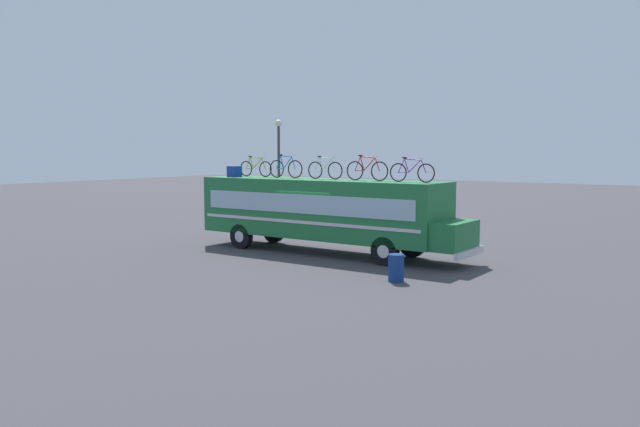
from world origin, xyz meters
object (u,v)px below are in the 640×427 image
Objects in this scene: luggage_bag_1 at (234,171)px; street_lamp at (279,159)px; trash_bin at (396,268)px; bus at (324,210)px; rooftop_bicycle_3 at (325,169)px; rooftop_bicycle_5 at (412,172)px; rooftop_bicycle_4 at (367,170)px; rooftop_bicycle_1 at (256,168)px; rooftop_bicycle_2 at (286,168)px.

luggage_bag_1 is 6.88m from street_lamp.
luggage_bag_1 is at bearing 162.63° from trash_bin.
bus is 4.70m from luggage_bag_1.
rooftop_bicycle_3 is at bearing 109.85° from bus.
bus reaches higher than trash_bin.
rooftop_bicycle_5 is at bearing 1.37° from luggage_bag_1.
street_lamp reaches higher than luggage_bag_1.
rooftop_bicycle_4 reaches higher than trash_bin.
rooftop_bicycle_3 reaches higher than rooftop_bicycle_5.
rooftop_bicycle_1 is 9.92m from trash_bin.
rooftop_bicycle_2 is at bearing 178.60° from bus.
rooftop_bicycle_4 is (5.79, -0.34, 0.03)m from rooftop_bicycle_1.
bus is 4.20m from rooftop_bicycle_5.
rooftop_bicycle_2 is 1.98× the size of trash_bin.
rooftop_bicycle_1 is (0.67, 0.61, 0.15)m from luggage_bag_1.
trash_bin is (8.80, -3.57, -2.87)m from rooftop_bicycle_1.
rooftop_bicycle_2 is 0.96× the size of rooftop_bicycle_5.
rooftop_bicycle_3 reaches higher than rooftop_bicycle_1.
rooftop_bicycle_1 is 0.99× the size of rooftop_bicycle_5.
trash_bin is (6.97, -3.34, -2.90)m from rooftop_bicycle_2.
rooftop_bicycle_1 is 6.63m from street_lamp.
rooftop_bicycle_3 is at bearing 146.01° from trash_bin.
bus is 9.49m from street_lamp.
rooftop_bicycle_5 is (8.36, 0.20, 0.15)m from luggage_bag_1.
street_lamp is (-5.15, 5.95, 0.25)m from rooftop_bicycle_2.
rooftop_bicycle_4 is at bearing 133.03° from trash_bin.
rooftop_bicycle_1 is at bearing -59.89° from street_lamp.
rooftop_bicycle_3 is 6.73m from trash_bin.
rooftop_bicycle_5 is 12.60m from street_lamp.
street_lamp is (-3.32, 5.73, 0.27)m from rooftop_bicycle_1.
bus is at bearing -1.40° from rooftop_bicycle_2.
rooftop_bicycle_1 is (-3.79, 0.27, 1.57)m from bus.
rooftop_bicycle_1 is at bearing 177.46° from rooftop_bicycle_3.
rooftop_bicycle_4 is at bearing 178.07° from rooftop_bicycle_5.
bus is 2.53m from rooftop_bicycle_2.
rooftop_bicycle_1 is 2.06× the size of trash_bin.
rooftop_bicycle_2 reaches higher than rooftop_bicycle_4.
bus is at bearing -70.15° from rooftop_bicycle_3.
trash_bin is at bearing -22.08° from rooftop_bicycle_1.
rooftop_bicycle_2 is 0.30× the size of street_lamp.
rooftop_bicycle_5 is (3.89, -0.13, 1.57)m from bus.
bus is 6.81× the size of rooftop_bicycle_2.
street_lamp is (-2.65, 6.34, 0.42)m from luggage_bag_1.
street_lamp is (-12.12, 9.30, 3.15)m from trash_bin.
rooftop_bicycle_1 is at bearing 175.88° from bus.
rooftop_bicycle_4 reaches higher than rooftop_bicycle_1.
rooftop_bicycle_1 is at bearing 157.92° from trash_bin.
rooftop_bicycle_4 is (6.46, 0.26, 0.17)m from luggage_bag_1.
rooftop_bicycle_5 is (3.93, -0.24, -0.01)m from rooftop_bicycle_3.
bus is 1.58m from rooftop_bicycle_3.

